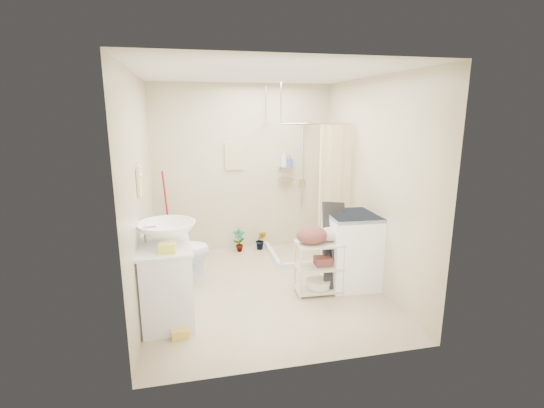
# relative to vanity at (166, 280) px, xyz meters

# --- Properties ---
(floor) EXTENTS (3.20, 3.20, 0.00)m
(floor) POSITION_rel_vanity_xyz_m (1.16, 0.44, -0.43)
(floor) COLOR #BAAA8B
(floor) RESTS_ON ground
(ceiling) EXTENTS (2.80, 3.20, 0.04)m
(ceiling) POSITION_rel_vanity_xyz_m (1.16, 0.44, 2.17)
(ceiling) COLOR silver
(ceiling) RESTS_ON ground
(wall_back) EXTENTS (2.80, 0.04, 2.60)m
(wall_back) POSITION_rel_vanity_xyz_m (1.16, 2.04, 0.87)
(wall_back) COLOR beige
(wall_back) RESTS_ON ground
(wall_front) EXTENTS (2.80, 0.04, 2.60)m
(wall_front) POSITION_rel_vanity_xyz_m (1.16, -1.16, 0.87)
(wall_front) COLOR beige
(wall_front) RESTS_ON ground
(wall_left) EXTENTS (0.04, 3.20, 2.60)m
(wall_left) POSITION_rel_vanity_xyz_m (-0.24, 0.44, 0.87)
(wall_left) COLOR beige
(wall_left) RESTS_ON ground
(wall_right) EXTENTS (0.04, 3.20, 2.60)m
(wall_right) POSITION_rel_vanity_xyz_m (2.56, 0.44, 0.87)
(wall_right) COLOR beige
(wall_right) RESTS_ON ground
(vanity) EXTENTS (0.61, 1.00, 0.85)m
(vanity) POSITION_rel_vanity_xyz_m (0.00, 0.00, 0.00)
(vanity) COLOR silver
(vanity) RESTS_ON ground
(sink) EXTENTS (0.62, 0.62, 0.21)m
(sink) POSITION_rel_vanity_xyz_m (0.04, 0.01, 0.53)
(sink) COLOR white
(sink) RESTS_ON vanity
(counter_basket) EXTENTS (0.17, 0.14, 0.09)m
(counter_basket) POSITION_rel_vanity_xyz_m (0.06, -0.32, 0.47)
(counter_basket) COLOR yellow
(counter_basket) RESTS_ON vanity
(floor_basket) EXTENTS (0.26, 0.21, 0.13)m
(floor_basket) POSITION_rel_vanity_xyz_m (0.13, -0.47, -0.36)
(floor_basket) COLOR yellow
(floor_basket) RESTS_ON ground
(toilet) EXTENTS (0.83, 0.50, 0.81)m
(toilet) POSITION_rel_vanity_xyz_m (0.12, 0.90, -0.02)
(toilet) COLOR white
(toilet) RESTS_ON ground
(mop) EXTENTS (0.17, 0.17, 1.34)m
(mop) POSITION_rel_vanity_xyz_m (-0.08, 1.87, 0.24)
(mop) COLOR #AB0711
(mop) RESTS_ON ground
(potted_plant_a) EXTENTS (0.20, 0.13, 0.37)m
(potted_plant_a) POSITION_rel_vanity_xyz_m (1.04, 1.84, -0.24)
(potted_plant_a) COLOR brown
(potted_plant_a) RESTS_ON ground
(potted_plant_b) EXTENTS (0.20, 0.18, 0.31)m
(potted_plant_b) POSITION_rel_vanity_xyz_m (1.40, 1.86, -0.27)
(potted_plant_b) COLOR #9B5020
(potted_plant_b) RESTS_ON ground
(hanging_towel) EXTENTS (0.28, 0.03, 0.42)m
(hanging_towel) POSITION_rel_vanity_xyz_m (1.01, 2.02, 1.07)
(hanging_towel) COLOR beige
(hanging_towel) RESTS_ON wall_back
(towel_ring) EXTENTS (0.04, 0.22, 0.34)m
(towel_ring) POSITION_rel_vanity_xyz_m (-0.22, 0.24, 1.04)
(towel_ring) COLOR #E2CC7F
(towel_ring) RESTS_ON wall_left
(tp_holder) EXTENTS (0.08, 0.12, 0.14)m
(tp_holder) POSITION_rel_vanity_xyz_m (-0.20, 0.49, 0.29)
(tp_holder) COLOR white
(tp_holder) RESTS_ON wall_left
(shower) EXTENTS (1.10, 1.10, 2.10)m
(shower) POSITION_rel_vanity_xyz_m (2.01, 1.49, 0.62)
(shower) COLOR silver
(shower) RESTS_ON ground
(shampoo_bottle_a) EXTENTS (0.11, 0.11, 0.27)m
(shampoo_bottle_a) POSITION_rel_vanity_xyz_m (1.80, 1.98, 1.03)
(shampoo_bottle_a) COLOR silver
(shampoo_bottle_a) RESTS_ON shower
(shampoo_bottle_b) EXTENTS (0.10, 0.11, 0.18)m
(shampoo_bottle_b) POSITION_rel_vanity_xyz_m (1.89, 1.96, 0.98)
(shampoo_bottle_b) COLOR #4557A2
(shampoo_bottle_b) RESTS_ON shower
(washing_machine) EXTENTS (0.67, 0.69, 0.94)m
(washing_machine) POSITION_rel_vanity_xyz_m (2.30, 0.34, 0.04)
(washing_machine) COLOR white
(washing_machine) RESTS_ON ground
(laundry_rack) EXTENTS (0.58, 0.35, 0.78)m
(laundry_rack) POSITION_rel_vanity_xyz_m (1.80, 0.19, -0.04)
(laundry_rack) COLOR beige
(laundry_rack) RESTS_ON ground
(ironing_board) EXTENTS (0.33, 0.16, 1.12)m
(ironing_board) POSITION_rel_vanity_xyz_m (2.04, 0.30, 0.13)
(ironing_board) COLOR black
(ironing_board) RESTS_ON ground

